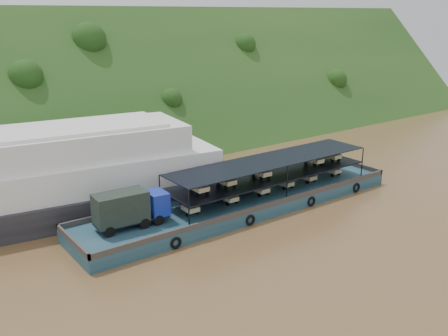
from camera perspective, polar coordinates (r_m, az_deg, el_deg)
ground at (r=52.40m, az=3.72°, el=-3.74°), size 160.00×160.00×0.00m
hillside at (r=81.96m, az=-12.76°, el=3.63°), size 140.00×39.60×39.60m
cargo_barge at (r=49.23m, az=1.43°, el=-3.75°), size 35.00×7.18×4.54m
passenger_ferry at (r=50.26m, az=-21.11°, el=-1.37°), size 43.18×16.27×8.53m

